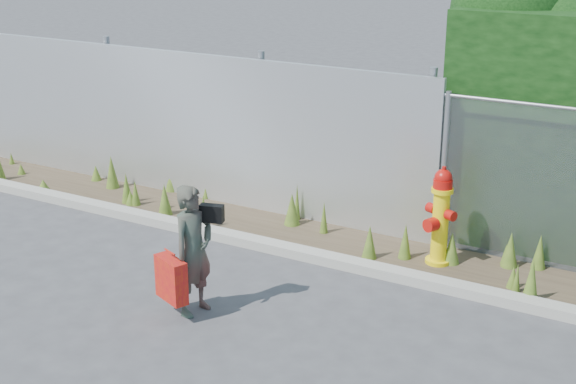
# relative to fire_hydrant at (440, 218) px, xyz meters

# --- Properties ---
(ground) EXTENTS (80.00, 80.00, 0.00)m
(ground) POSITION_rel_fire_hydrant_xyz_m (-1.23, -2.44, -0.61)
(ground) COLOR #3E3E41
(ground) RESTS_ON ground
(curb) EXTENTS (16.00, 0.22, 0.12)m
(curb) POSITION_rel_fire_hydrant_xyz_m (-1.23, -0.64, -0.55)
(curb) COLOR gray
(curb) RESTS_ON ground
(weed_strip) EXTENTS (16.00, 1.31, 0.55)m
(weed_strip) POSITION_rel_fire_hydrant_xyz_m (-0.78, 0.01, -0.46)
(weed_strip) COLOR #413325
(weed_strip) RESTS_ON ground
(corrugated_fence) EXTENTS (8.50, 0.21, 2.30)m
(corrugated_fence) POSITION_rel_fire_hydrant_xyz_m (-4.48, 0.56, 0.49)
(corrugated_fence) COLOR silver
(corrugated_fence) RESTS_ON ground
(fire_hydrant) EXTENTS (0.42, 0.38, 1.26)m
(fire_hydrant) POSITION_rel_fire_hydrant_xyz_m (0.00, 0.00, 0.00)
(fire_hydrant) COLOR yellow
(fire_hydrant) RESTS_ON ground
(woman) EXTENTS (0.41, 0.57, 1.44)m
(woman) POSITION_rel_fire_hydrant_xyz_m (-1.87, -2.48, 0.11)
(woman) COLOR #0F614A
(woman) RESTS_ON ground
(red_tote_bag) EXTENTS (0.43, 0.16, 0.56)m
(red_tote_bag) POSITION_rel_fire_hydrant_xyz_m (-2.00, -2.71, -0.16)
(red_tote_bag) COLOR #B00A18
(black_shoulder_bag) EXTENTS (0.25, 0.11, 0.19)m
(black_shoulder_bag) POSITION_rel_fire_hydrant_xyz_m (-1.75, -2.30, 0.49)
(black_shoulder_bag) COLOR black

